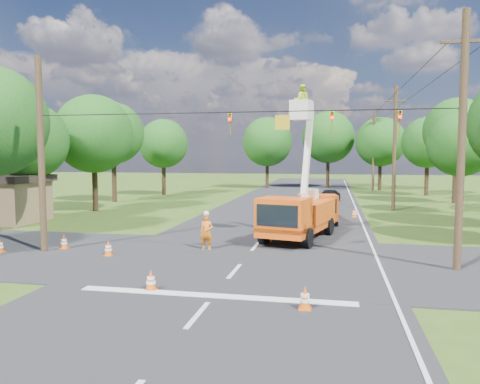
% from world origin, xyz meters
% --- Properties ---
extents(ground, '(140.00, 140.00, 0.00)m').
position_xyz_m(ground, '(0.00, 20.00, 0.00)').
color(ground, '#345018').
rests_on(ground, ground).
extents(road_main, '(12.00, 100.00, 0.06)m').
position_xyz_m(road_main, '(0.00, 20.00, 0.00)').
color(road_main, black).
rests_on(road_main, ground).
extents(road_cross, '(56.00, 10.00, 0.07)m').
position_xyz_m(road_cross, '(0.00, 2.00, 0.00)').
color(road_cross, black).
rests_on(road_cross, ground).
extents(stop_bar, '(9.00, 0.45, 0.02)m').
position_xyz_m(stop_bar, '(0.00, -3.20, 0.00)').
color(stop_bar, silver).
rests_on(stop_bar, ground).
extents(edge_line, '(0.12, 90.00, 0.02)m').
position_xyz_m(edge_line, '(5.60, 20.00, 0.00)').
color(edge_line, silver).
rests_on(edge_line, ground).
extents(bucket_truck, '(3.86, 6.86, 8.22)m').
position_xyz_m(bucket_truck, '(1.87, 7.27, 1.73)').
color(bucket_truck, '#E75210').
rests_on(bucket_truck, ground).
extents(second_truck, '(2.83, 5.65, 2.02)m').
position_xyz_m(second_truck, '(2.69, 13.75, 1.05)').
color(second_truck, '#E75210').
rests_on(second_truck, ground).
extents(ground_worker, '(0.63, 0.41, 1.72)m').
position_xyz_m(ground_worker, '(-2.17, 3.86, 0.86)').
color(ground_worker, '#EA5113').
rests_on(ground_worker, ground).
extents(distant_car, '(2.44, 3.95, 1.26)m').
position_xyz_m(distant_car, '(3.33, 27.31, 0.63)').
color(distant_car, black).
rests_on(distant_car, ground).
extents(traffic_cone_0, '(0.38, 0.38, 0.71)m').
position_xyz_m(traffic_cone_0, '(-2.22, -2.95, 0.36)').
color(traffic_cone_0, '#E8560C').
rests_on(traffic_cone_0, ground).
extents(traffic_cone_1, '(0.38, 0.38, 0.71)m').
position_xyz_m(traffic_cone_1, '(2.93, -3.88, 0.36)').
color(traffic_cone_1, '#E8560C').
rests_on(traffic_cone_1, ground).
extents(traffic_cone_2, '(0.38, 0.38, 0.71)m').
position_xyz_m(traffic_cone_2, '(0.42, 6.47, 0.36)').
color(traffic_cone_2, '#E8560C').
rests_on(traffic_cone_2, ground).
extents(traffic_cone_3, '(0.38, 0.38, 0.71)m').
position_xyz_m(traffic_cone_3, '(2.99, 11.30, 0.36)').
color(traffic_cone_3, '#E8560C').
rests_on(traffic_cone_3, ground).
extents(traffic_cone_4, '(0.38, 0.38, 0.71)m').
position_xyz_m(traffic_cone_4, '(-6.11, 1.69, 0.36)').
color(traffic_cone_4, '#E8560C').
rests_on(traffic_cone_4, ground).
extents(traffic_cone_5, '(0.38, 0.38, 0.71)m').
position_xyz_m(traffic_cone_5, '(-8.94, 2.72, 0.36)').
color(traffic_cone_5, '#E8560C').
rests_on(traffic_cone_5, ground).
extents(traffic_cone_6, '(0.38, 0.38, 0.71)m').
position_xyz_m(traffic_cone_6, '(-11.30, 1.30, 0.36)').
color(traffic_cone_6, '#E8560C').
rests_on(traffic_cone_6, ground).
extents(traffic_cone_7, '(0.38, 0.38, 0.71)m').
position_xyz_m(traffic_cone_7, '(5.24, 16.82, 0.36)').
color(traffic_cone_7, '#E8560C').
rests_on(traffic_cone_7, ground).
extents(pole_right_near, '(1.80, 0.30, 10.00)m').
position_xyz_m(pole_right_near, '(8.50, 2.00, 5.11)').
color(pole_right_near, '#4C3823').
rests_on(pole_right_near, ground).
extents(pole_right_mid, '(1.80, 0.30, 10.00)m').
position_xyz_m(pole_right_mid, '(8.50, 22.00, 5.11)').
color(pole_right_mid, '#4C3823').
rests_on(pole_right_mid, ground).
extents(pole_right_far, '(1.80, 0.30, 10.00)m').
position_xyz_m(pole_right_far, '(8.50, 42.00, 5.11)').
color(pole_right_far, '#4C3823').
rests_on(pole_right_far, ground).
extents(pole_left, '(0.30, 0.30, 9.00)m').
position_xyz_m(pole_left, '(-9.50, 2.00, 4.50)').
color(pole_left, '#4C3823').
rests_on(pole_left, ground).
extents(signal_span, '(18.00, 0.29, 1.07)m').
position_xyz_m(signal_span, '(2.23, 1.99, 5.88)').
color(signal_span, black).
rests_on(signal_span, ground).
extents(shed, '(5.50, 4.50, 3.15)m').
position_xyz_m(shed, '(-18.00, 10.00, 1.62)').
color(shed, '#8C704C').
rests_on(shed, ground).
extents(tree_left_c, '(5.20, 5.20, 8.06)m').
position_xyz_m(tree_left_c, '(-16.50, 11.00, 5.44)').
color(tree_left_c, '#382616').
rests_on(tree_left_c, ground).
extents(tree_left_d, '(6.20, 6.20, 9.24)m').
position_xyz_m(tree_left_d, '(-15.00, 17.00, 6.12)').
color(tree_left_d, '#382616').
rests_on(tree_left_d, ground).
extents(tree_left_e, '(5.80, 5.80, 9.41)m').
position_xyz_m(tree_left_e, '(-16.80, 24.00, 6.49)').
color(tree_left_e, '#382616').
rests_on(tree_left_e, ground).
extents(tree_left_f, '(5.40, 5.40, 8.40)m').
position_xyz_m(tree_left_f, '(-14.80, 32.00, 5.69)').
color(tree_left_f, '#382616').
rests_on(tree_left_f, ground).
extents(tree_right_c, '(5.00, 5.00, 7.83)m').
position_xyz_m(tree_right_c, '(13.20, 21.00, 5.31)').
color(tree_right_c, '#382616').
rests_on(tree_right_c, ground).
extents(tree_right_d, '(6.00, 6.00, 9.70)m').
position_xyz_m(tree_right_d, '(14.80, 29.00, 6.68)').
color(tree_right_d, '#382616').
rests_on(tree_right_d, ground).
extents(tree_right_e, '(5.60, 5.60, 8.63)m').
position_xyz_m(tree_right_e, '(13.80, 37.00, 5.81)').
color(tree_right_e, '#382616').
rests_on(tree_right_e, ground).
extents(tree_far_a, '(6.60, 6.60, 9.50)m').
position_xyz_m(tree_far_a, '(-5.00, 45.00, 6.19)').
color(tree_far_a, '#382616').
rests_on(tree_far_a, ground).
extents(tree_far_b, '(7.00, 7.00, 10.32)m').
position_xyz_m(tree_far_b, '(3.00, 47.00, 6.81)').
color(tree_far_b, '#382616').
rests_on(tree_far_b, ground).
extents(tree_far_c, '(6.20, 6.20, 9.18)m').
position_xyz_m(tree_far_c, '(9.50, 44.00, 6.06)').
color(tree_far_c, '#382616').
rests_on(tree_far_c, ground).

